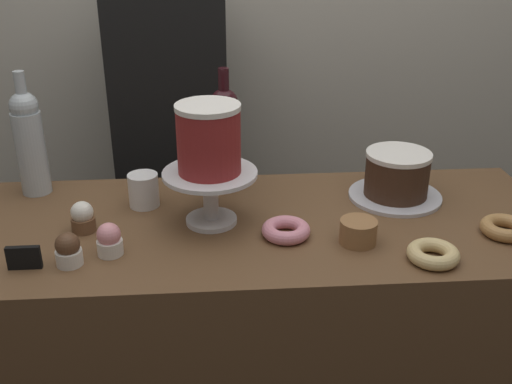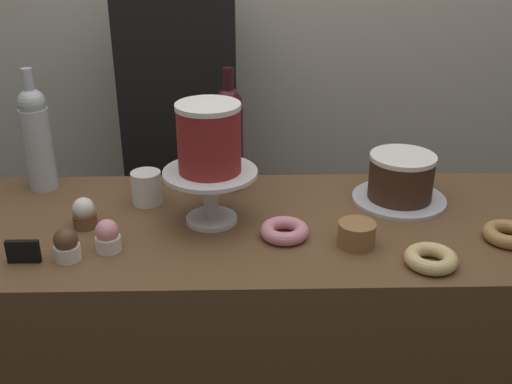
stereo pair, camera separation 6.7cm
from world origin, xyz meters
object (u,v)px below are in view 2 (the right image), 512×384
Objects in this scene: wine_bottle_clear at (37,137)px; wine_bottle_dark_red at (229,136)px; cupcake_vanilla at (84,213)px; donut_pink at (284,231)px; donut_maple at (508,234)px; cake_stand_pedestal at (211,187)px; chocolate_round_cake at (401,176)px; cupcake_strawberry at (108,236)px; price_sign_chalkboard at (23,252)px; white_layer_cake at (209,138)px; cookie_stack at (357,234)px; barista_figure at (184,167)px; cupcake_chocolate at (67,245)px; donut_glazed at (431,259)px; coffee_cup_ceramic at (147,188)px.

wine_bottle_dark_red is at bearing -0.75° from wine_bottle_clear.
cupcake_vanilla is 0.47m from donut_pink.
wine_bottle_dark_red is 2.91× the size of donut_maple.
cake_stand_pedestal reaches higher than donut_maple.
chocolate_round_cake reaches higher than donut_maple.
cupcake_strawberry reaches higher than price_sign_chalkboard.
white_layer_cake reaches higher than cookie_stack.
wine_bottle_clear is at bearing 179.25° from wine_bottle_dark_red.
white_layer_cake is 0.35m from cupcake_vanilla.
cupcake_strawberry is 0.18m from price_sign_chalkboard.
chocolate_round_cake is at bearing -6.49° from wine_bottle_clear.
chocolate_round_cake is (0.48, 0.10, -0.14)m from white_layer_cake.
chocolate_round_cake is 0.10× the size of barista_figure.
white_layer_cake reaches higher than cupcake_chocolate.
cupcake_vanilla is (-0.34, -0.22, -0.11)m from wine_bottle_dark_red.
cupcake_strawberry is at bearing -127.84° from wine_bottle_dark_red.
cupcake_vanilla is at bearing 174.76° from donut_maple.
cupcake_vanilla is at bearing 124.39° from cupcake_strawberry.
white_layer_cake is 1.44× the size of donut_pink.
donut_glazed is (0.77, -0.19, -0.02)m from cupcake_vanilla.
cookie_stack is 0.05× the size of barista_figure.
wine_bottle_clear reaches higher than price_sign_chalkboard.
donut_pink is (0.39, 0.05, -0.02)m from cupcake_strawberry.
donut_maple is at bearing -5.24° from cupcake_vanilla.
coffee_cup_ceramic is (-0.65, 0.00, -0.03)m from chocolate_round_cake.
cookie_stack is (-0.15, -0.23, -0.04)m from chocolate_round_cake.
white_layer_cake is at bearing 153.96° from donut_pink.
cupcake_chocolate is (-0.30, -0.17, -0.18)m from white_layer_cake.
cupcake_strawberry is 0.90m from donut_maple.
barista_figure is at bearing 49.33° from wine_bottle_clear.
wine_bottle_clear is at bearing 155.58° from cake_stand_pedestal.
donut_maple is 1.08m from barista_figure.
wine_bottle_clear is at bearing 124.98° from cupcake_strawberry.
cake_stand_pedestal is at bearing -24.42° from wine_bottle_clear.
donut_maple is at bearing 2.11° from cookie_stack.
donut_maple is 1.00× the size of donut_glazed.
wine_bottle_dark_red is 4.38× the size of cupcake_strawberry.
coffee_cup_ceramic is at bearing 148.09° from white_layer_cake.
wine_bottle_clear is 0.33m from coffee_cup_ceramic.
coffee_cup_ceramic is (-0.85, 0.22, 0.03)m from donut_maple.
cupcake_chocolate is 0.66× the size of donut_pink.
cupcake_vanilla is 0.63m from cookie_stack.
cake_stand_pedestal is at bearing -101.39° from wine_bottle_dark_red.
chocolate_round_cake is at bearing -39.75° from barista_figure.
barista_figure is (0.05, 0.50, -0.15)m from coffee_cup_ceramic.
donut_glazed is 1.60× the size of price_sign_chalkboard.
cookie_stack is at bearing -14.31° from donut_pink.
wine_bottle_dark_red reaches higher than price_sign_chalkboard.
donut_maple is (0.97, -0.09, -0.02)m from cupcake_vanilla.
price_sign_chalkboard is at bearing -155.17° from white_layer_cake.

